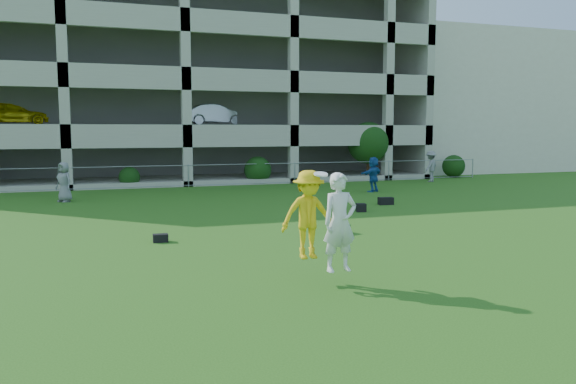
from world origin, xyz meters
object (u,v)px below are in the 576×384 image
object	(u,v)px
crate_d	(361,208)
stucco_building	(456,105)
frisbee_contest	(318,217)
parking_garage	(166,85)
bystander_f	(431,166)
bystander_c	(64,182)
bystander_d	(373,174)

from	to	relation	value
crate_d	stucco_building	bearing A→B (deg)	47.75
frisbee_contest	parking_garage	bearing A→B (deg)	88.93
frisbee_contest	bystander_f	bearing A→B (deg)	51.72
bystander_c	crate_d	bearing A→B (deg)	16.34
bystander_f	frisbee_contest	bearing A→B (deg)	19.09
stucco_building	crate_d	size ratio (longest dim) A/B	45.71
parking_garage	stucco_building	bearing A→B (deg)	0.75
crate_d	frisbee_contest	size ratio (longest dim) A/B	0.18
parking_garage	bystander_d	bearing A→B (deg)	-59.51
stucco_building	bystander_f	world-z (taller)	stucco_building
bystander_d	parking_garage	world-z (taller)	parking_garage
bystander_f	crate_d	world-z (taller)	bystander_f
stucco_building	crate_d	distance (m)	27.71
stucco_building	crate_d	world-z (taller)	stucco_building
frisbee_contest	parking_garage	xyz separation A→B (m)	(0.53, 28.56, 4.67)
bystander_f	parking_garage	bearing A→B (deg)	-69.05
crate_d	bystander_d	bearing A→B (deg)	58.92
stucco_building	parking_garage	xyz separation A→B (m)	(-23.01, -0.30, 1.01)
bystander_c	bystander_f	world-z (taller)	bystander_f
bystander_c	bystander_d	distance (m)	14.16
stucco_building	parking_garage	size ratio (longest dim) A/B	0.53
bystander_c	parking_garage	world-z (taller)	parking_garage
bystander_f	crate_d	size ratio (longest dim) A/B	5.15
stucco_building	bystander_c	distance (m)	32.22
bystander_d	crate_d	size ratio (longest dim) A/B	4.90
stucco_building	bystander_d	world-z (taller)	stucco_building
bystander_f	stucco_building	bearing A→B (deg)	-163.40
bystander_c	stucco_building	bearing A→B (deg)	73.52
stucco_building	frisbee_contest	bearing A→B (deg)	-129.21
frisbee_contest	crate_d	bearing A→B (deg)	59.01
bystander_c	frisbee_contest	bearing A→B (deg)	-22.25
bystander_c	parking_garage	size ratio (longest dim) A/B	0.06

